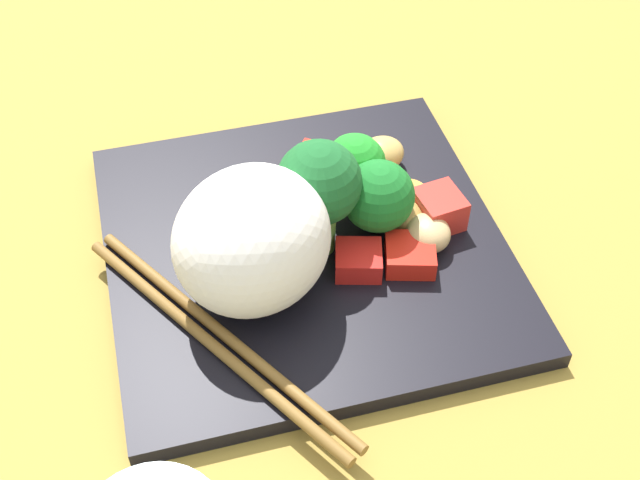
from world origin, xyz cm
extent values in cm
cube|color=olive|center=(0.00, 0.00, -1.00)|extent=(110.00, 110.00, 2.00)
cube|color=black|center=(0.00, 0.00, 0.60)|extent=(26.24, 26.24, 1.20)
ellipsoid|color=white|center=(3.63, 3.23, 5.43)|extent=(12.98, 12.91, 8.45)
cylinder|color=#68A248|center=(-3.59, -3.08, 2.27)|extent=(1.73, 1.79, 2.23)
sphere|color=#218C26|center=(-3.86, -2.88, 4.56)|extent=(4.04, 4.04, 4.04)
cylinder|color=#5E9A3F|center=(-0.97, 0.61, 2.72)|extent=(2.63, 2.63, 3.15)
sphere|color=#1B5C29|center=(-0.94, 0.40, 6.11)|extent=(5.24, 5.24, 5.24)
cylinder|color=#5C8F46|center=(-4.57, -0.54, 2.04)|extent=(1.62, 1.79, 1.84)
sphere|color=#196C26|center=(-4.68, -0.36, 4.27)|extent=(4.60, 4.60, 4.60)
cylinder|color=orange|center=(-7.48, -2.33, 1.59)|extent=(3.77, 3.77, 0.77)
cylinder|color=orange|center=(-5.86, -4.08, 1.59)|extent=(2.61, 2.61, 0.78)
cylinder|color=orange|center=(-0.91, -3.01, 1.49)|extent=(3.29, 3.29, 0.57)
cube|color=red|center=(-6.03, 3.12, 1.92)|extent=(3.63, 3.63, 1.43)
cube|color=red|center=(-2.80, 2.95, 1.96)|extent=(3.34, 3.22, 1.52)
cube|color=red|center=(-8.83, -0.46, 2.33)|extent=(3.27, 3.44, 2.26)
cube|color=red|center=(-1.93, -6.40, 2.00)|extent=(3.66, 3.79, 1.60)
ellipsoid|color=tan|center=(-7.56, 1.81, 2.22)|extent=(3.06, 3.26, 2.04)
ellipsoid|color=tan|center=(-4.31, -5.91, 2.17)|extent=(4.42, 4.45, 1.93)
ellipsoid|color=tan|center=(1.33, -1.58, 2.45)|extent=(3.09, 3.86, 2.49)
ellipsoid|color=#BA8D42|center=(-6.61, -0.09, 2.13)|extent=(3.54, 3.36, 1.85)
ellipsoid|color=tan|center=(-6.58, -6.08, 2.29)|extent=(4.09, 3.84, 2.18)
cylinder|color=brown|center=(6.83, 7.01, 1.54)|extent=(12.89, 18.30, 0.68)
cylinder|color=brown|center=(6.06, 6.48, 1.54)|extent=(12.89, 18.30, 0.68)
camera|label=1|loc=(6.48, 35.95, 39.52)|focal=46.60mm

